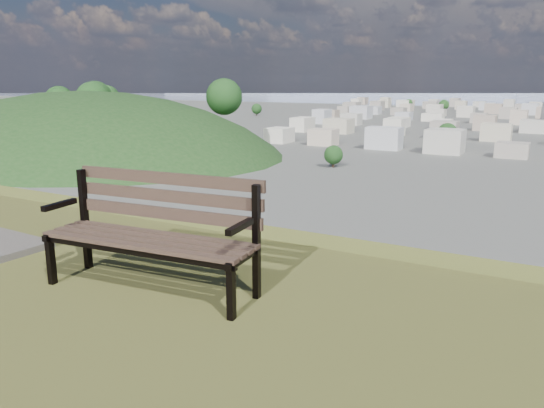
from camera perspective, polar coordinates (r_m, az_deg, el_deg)
The scene contains 4 objects.
park_bench at distance 4.30m, azimuth -12.49°, elevation -2.30°, with size 1.79×0.72×0.91m.
green_wooded_hill at distance 208.24m, azimuth -19.33°, elevation 5.25°, with size 175.11×140.09×87.56m.
city_trees at distance 321.66m, azimuth 24.16°, elevation 8.28°, with size 406.52×387.20×9.98m.
far_hills at distance 1404.99m, azimuth 27.08°, elevation 11.85°, with size 2050.00×340.00×60.00m.
Camera 1 is at (1.97, -0.66, 26.65)m, focal length 35.00 mm.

